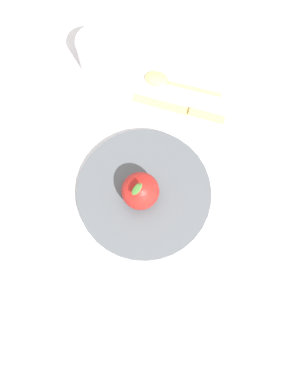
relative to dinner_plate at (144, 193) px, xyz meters
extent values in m
plane|color=silver|center=(-0.04, -0.02, -0.01)|extent=(2.40, 2.40, 0.00)
cylinder|color=#4C5156|center=(0.00, 0.00, 0.00)|extent=(0.25, 0.25, 0.02)
torus|color=#4C5156|center=(0.00, 0.00, 0.00)|extent=(0.25, 0.25, 0.01)
sphere|color=#B21E19|center=(0.01, 0.00, 0.04)|extent=(0.07, 0.07, 0.07)
cylinder|color=#4C3319|center=(0.01, 0.00, 0.08)|extent=(0.00, 0.00, 0.02)
ellipsoid|color=#386628|center=(0.02, 0.00, 0.09)|extent=(0.03, 0.01, 0.01)
cylinder|color=silver|center=(-0.18, -0.23, 0.03)|extent=(0.07, 0.07, 0.08)
torus|color=silver|center=(-0.18, -0.23, 0.07)|extent=(0.07, 0.07, 0.01)
cylinder|color=#958B99|center=(-0.18, -0.23, 0.07)|extent=(0.06, 0.06, 0.01)
cube|color=#D8B766|center=(-0.18, -0.07, -0.01)|extent=(0.05, 0.12, 0.00)
cube|color=#D8B766|center=(-0.20, 0.02, 0.00)|extent=(0.03, 0.07, 0.01)
ellipsoid|color=#D8B766|center=(-0.22, -0.11, 0.00)|extent=(0.05, 0.06, 0.01)
cube|color=#D8B766|center=(-0.24, -0.03, -0.01)|extent=(0.04, 0.11, 0.01)
camera|label=1|loc=(0.17, 0.10, 0.78)|focal=40.12mm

